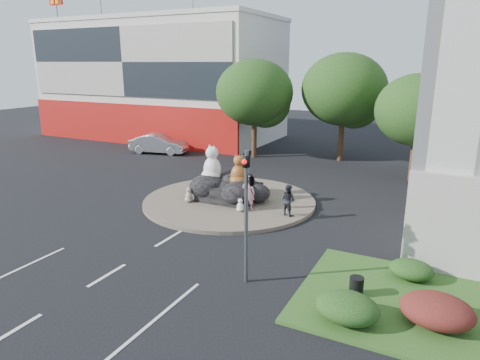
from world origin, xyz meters
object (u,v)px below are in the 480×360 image
object	(u,v)px
parked_car	(159,144)
pedestrian_pink	(249,193)
kitten_calico	(189,194)
kitten_white	(240,205)
cat_white	(212,163)
litter_bin	(356,286)
pedestrian_dark	(288,200)
cat_tabby	(239,170)

from	to	relation	value
parked_car	pedestrian_pink	bearing A→B (deg)	-139.34
parked_car	kitten_calico	bearing A→B (deg)	-148.59
parked_car	kitten_white	bearing A→B (deg)	-140.97
cat_white	litter_bin	bearing A→B (deg)	-14.29
cat_white	pedestrian_dark	size ratio (longest dim) A/B	1.34
pedestrian_pink	pedestrian_dark	bearing A→B (deg)	177.64
pedestrian_pink	cat_tabby	bearing A→B (deg)	-52.39
kitten_white	cat_tabby	bearing A→B (deg)	110.49
cat_white	kitten_white	xyz separation A→B (m)	(2.71, -1.70, -1.65)
pedestrian_dark	parked_car	bearing A→B (deg)	-16.19
cat_white	litter_bin	xyz separation A→B (m)	(10.13, -7.45, -1.76)
cat_tabby	cat_white	bearing A→B (deg)	149.01
pedestrian_dark	litter_bin	size ratio (longest dim) A/B	2.50
kitten_calico	parked_car	world-z (taller)	parked_car
cat_tabby	parked_car	xyz separation A→B (m)	(-12.93, 9.48, -1.17)
cat_white	kitten_calico	size ratio (longest dim) A/B	2.50
kitten_calico	cat_tabby	bearing A→B (deg)	61.78
pedestrian_pink	parked_car	bearing A→B (deg)	-43.64
kitten_white	litter_bin	distance (m)	9.38
kitten_white	parked_car	world-z (taller)	parked_car
pedestrian_pink	litter_bin	bearing A→B (deg)	132.68
pedestrian_pink	litter_bin	world-z (taller)	pedestrian_pink
parked_car	litter_bin	distance (m)	27.15
cat_white	kitten_calico	distance (m)	2.33
cat_tabby	kitten_white	size ratio (longest dim) A/B	2.55
cat_tabby	pedestrian_dark	xyz separation A→B (m)	(3.41, -1.08, -1.00)
cat_white	cat_tabby	bearing A→B (deg)	20.70
cat_tabby	pedestrian_dark	distance (m)	3.71
cat_white	parked_car	distance (m)	14.66
kitten_calico	pedestrian_dark	xyz separation A→B (m)	(5.84, 0.47, 0.38)
kitten_calico	pedestrian_pink	bearing A→B (deg)	34.23
litter_bin	kitten_calico	bearing A→B (deg)	151.48
kitten_calico	kitten_white	world-z (taller)	kitten_calico
pedestrian_dark	parked_car	xyz separation A→B (m)	(-16.34, 10.56, -0.17)
parked_car	cat_tabby	bearing A→B (deg)	-138.40
cat_white	kitten_white	size ratio (longest dim) A/B	3.04
kitten_calico	litter_bin	world-z (taller)	kitten_calico
kitten_calico	pedestrian_dark	distance (m)	5.88
pedestrian_dark	cat_tabby	bearing A→B (deg)	-0.92
pedestrian_pink	parked_car	xyz separation A→B (m)	(-14.13, 10.72, -0.30)
cat_tabby	kitten_calico	distance (m)	3.21
pedestrian_dark	parked_car	size ratio (longest dim) A/B	0.32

